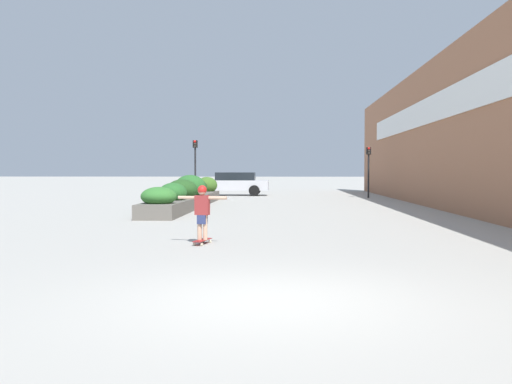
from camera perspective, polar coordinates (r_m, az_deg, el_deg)
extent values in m
plane|color=#A3A099|center=(7.47, 1.27, -10.77)|extent=(300.00, 300.00, 0.00)
cube|color=#9E6647|center=(24.25, 19.41, 5.98)|extent=(0.60, 47.79, 6.68)
cube|color=white|center=(24.05, 18.80, 8.56)|extent=(0.06, 35.01, 1.20)
cube|color=#605B54|center=(26.10, -6.89, -0.97)|extent=(1.35, 13.94, 0.52)
ellipsoid|color=#33702D|center=(20.30, -9.71, -0.43)|extent=(1.26, 1.21, 0.67)
ellipsoid|color=#286028|center=(22.58, -8.32, -0.06)|extent=(1.10, 1.32, 0.77)
ellipsoid|color=#234C1E|center=(24.96, -7.40, 0.25)|extent=(1.32, 1.44, 0.89)
ellipsoid|color=#286028|center=(27.33, -6.61, 0.57)|extent=(1.47, 1.25, 1.09)
ellipsoid|color=#234C1E|center=(29.25, -5.98, 0.49)|extent=(1.10, 1.19, 0.83)
ellipsoid|color=#3D6623|center=(31.87, -4.94, 0.69)|extent=(1.16, 1.11, 0.92)
cube|color=maroon|center=(13.05, -5.38, -4.80)|extent=(0.36, 0.82, 0.01)
cylinder|color=beige|center=(13.35, -5.31, -4.91)|extent=(0.07, 0.07, 0.06)
cylinder|color=beige|center=(13.29, -4.62, -4.94)|extent=(0.07, 0.07, 0.06)
cylinder|color=beige|center=(12.83, -6.17, -5.20)|extent=(0.07, 0.07, 0.06)
cylinder|color=beige|center=(12.77, -5.46, -5.24)|extent=(0.07, 0.07, 0.06)
cylinder|color=tan|center=(13.05, -5.67, -3.53)|extent=(0.12, 0.12, 0.57)
cylinder|color=tan|center=(13.00, -5.11, -3.55)|extent=(0.12, 0.12, 0.57)
cube|color=navy|center=(13.01, -5.39, -2.74)|extent=(0.23, 0.21, 0.20)
cube|color=maroon|center=(12.98, -5.40, -1.32)|extent=(0.35, 0.22, 0.44)
cylinder|color=tan|center=(13.11, -6.92, -0.55)|extent=(0.43, 0.16, 0.07)
cylinder|color=tan|center=(12.85, -3.85, -0.59)|extent=(0.43, 0.16, 0.07)
sphere|color=tan|center=(12.97, -5.40, 0.07)|extent=(0.18, 0.18, 0.18)
sphere|color=red|center=(12.97, -5.40, 0.21)|extent=(0.21, 0.21, 0.21)
cube|color=#BCBCC1|center=(38.30, -2.33, 0.68)|extent=(4.78, 1.86, 0.67)
cube|color=black|center=(38.27, -2.04, 1.58)|extent=(2.63, 1.64, 0.53)
cylinder|color=black|center=(37.60, -4.70, 0.14)|extent=(0.71, 0.22, 0.71)
cylinder|color=black|center=(39.35, -4.36, 0.23)|extent=(0.71, 0.22, 0.71)
cylinder|color=black|center=(37.32, -0.18, 0.14)|extent=(0.71, 0.22, 0.71)
cylinder|color=black|center=(39.09, -0.05, 0.23)|extent=(0.71, 0.22, 0.71)
cube|color=maroon|center=(43.67, 18.29, 0.69)|extent=(4.78, 1.73, 0.66)
cube|color=black|center=(43.71, 18.54, 1.42)|extent=(2.63, 1.52, 0.46)
cylinder|color=black|center=(42.51, 16.65, 0.23)|extent=(0.62, 0.22, 0.62)
cylinder|color=black|center=(44.10, 16.14, 0.30)|extent=(0.62, 0.22, 0.62)
cylinder|color=black|center=(43.32, 20.46, 0.22)|extent=(0.62, 0.22, 0.62)
cylinder|color=black|center=(44.88, 19.82, 0.29)|extent=(0.62, 0.22, 0.62)
cylinder|color=black|center=(35.13, -6.09, 1.92)|extent=(0.11, 0.11, 3.07)
cube|color=black|center=(35.17, -6.10, 4.79)|extent=(0.28, 0.20, 0.45)
sphere|color=red|center=(35.05, -6.14, 5.05)|extent=(0.15, 0.15, 0.15)
sphere|color=#2D2823|center=(35.05, -6.13, 4.80)|extent=(0.15, 0.15, 0.15)
sphere|color=#2D2823|center=(35.04, -6.13, 4.56)|extent=(0.15, 0.15, 0.15)
cylinder|color=black|center=(35.48, 11.18, 1.55)|extent=(0.11, 0.11, 2.65)
cube|color=black|center=(35.50, 11.20, 4.05)|extent=(0.28, 0.20, 0.45)
sphere|color=red|center=(35.38, 11.23, 4.30)|extent=(0.15, 0.15, 0.15)
sphere|color=#2D2823|center=(35.38, 11.23, 4.06)|extent=(0.15, 0.15, 0.15)
sphere|color=#2D2823|center=(35.37, 11.23, 3.82)|extent=(0.15, 0.15, 0.15)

